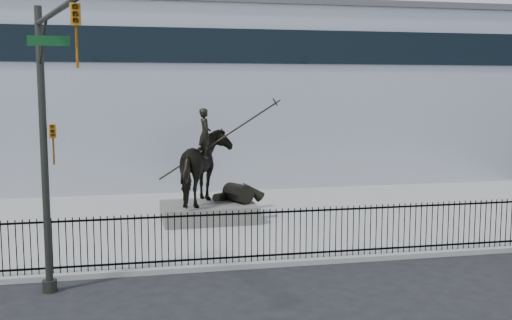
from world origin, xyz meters
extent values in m
plane|color=black|center=(0.00, 0.00, 0.00)|extent=(120.00, 120.00, 0.00)
cube|color=gray|center=(0.00, 7.00, 0.07)|extent=(30.00, 12.00, 0.15)
cube|color=#AFB5BF|center=(0.00, 20.00, 4.50)|extent=(44.00, 14.00, 9.00)
cube|color=black|center=(0.00, 1.25, 0.30)|extent=(22.00, 0.05, 0.05)
cube|color=black|center=(0.00, 1.25, 1.55)|extent=(22.00, 0.05, 0.05)
cube|color=black|center=(0.00, 1.25, 0.90)|extent=(22.00, 0.03, 1.50)
cube|color=#57544F|center=(-2.16, 6.75, 0.47)|extent=(3.49, 2.46, 0.64)
imported|color=black|center=(-2.16, 6.75, 2.16)|extent=(2.40, 2.78, 2.73)
imported|color=black|center=(-2.27, 6.75, 3.41)|extent=(0.46, 0.69, 1.85)
cylinder|color=black|center=(-1.79, 6.76, 3.12)|extent=(4.39, 0.20, 2.78)
cylinder|color=#262823|center=(-7.00, 0.20, 0.15)|extent=(0.36, 0.36, 0.30)
cylinder|color=#262823|center=(-7.00, 0.20, 3.50)|extent=(0.18, 0.18, 7.00)
cylinder|color=#262823|center=(-6.40, -1.92, 6.60)|extent=(1.47, 4.84, 0.12)
imported|color=#BE7715|center=(-5.80, -4.05, 5.97)|extent=(0.18, 0.22, 1.10)
imported|color=#BE7715|center=(-6.78, 0.20, 3.70)|extent=(0.16, 0.20, 1.00)
cube|color=#0C3F19|center=(-6.64, -1.00, 6.10)|extent=(0.90, 0.03, 0.22)
camera|label=1|loc=(-4.91, -15.01, 5.08)|focal=42.00mm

